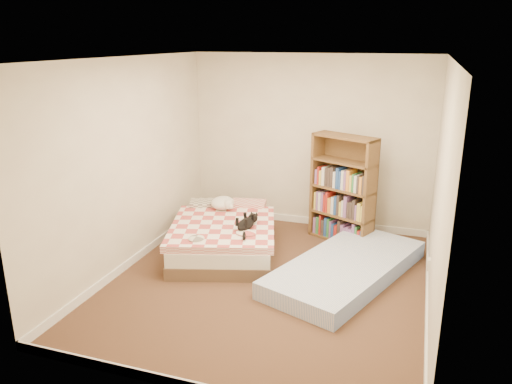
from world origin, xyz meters
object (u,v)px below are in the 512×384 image
(floor_mattress, at_px, (346,268))
(bed, at_px, (225,235))
(white_dog, at_px, (223,203))
(black_cat, at_px, (247,223))
(bookshelf, at_px, (342,202))

(floor_mattress, bearing_deg, bed, -167.73)
(floor_mattress, height_order, white_dog, white_dog)
(bed, height_order, black_cat, black_cat)
(bookshelf, bearing_deg, white_dog, -139.20)
(black_cat, bearing_deg, bed, 160.26)
(bookshelf, distance_m, floor_mattress, 1.23)
(bed, relative_size, black_cat, 3.12)
(black_cat, distance_m, white_dog, 0.81)
(bookshelf, height_order, black_cat, bookshelf)
(bookshelf, height_order, floor_mattress, bookshelf)
(black_cat, relative_size, white_dog, 1.62)
(bed, height_order, bookshelf, bookshelf)
(floor_mattress, xyz_separation_m, white_dog, (-1.82, 0.65, 0.41))
(bookshelf, height_order, white_dog, bookshelf)
(bookshelf, relative_size, white_dog, 3.63)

